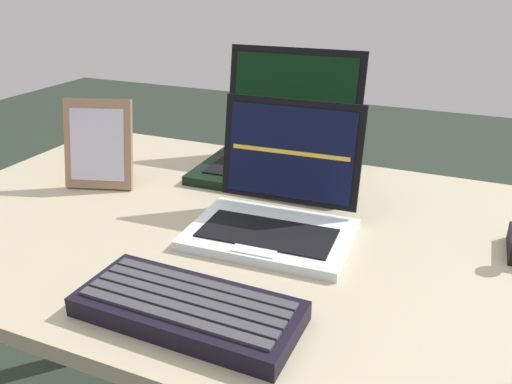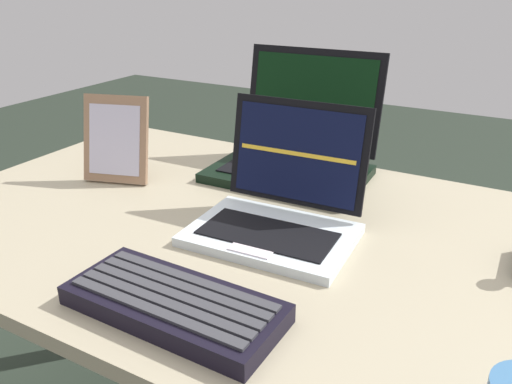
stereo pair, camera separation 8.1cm
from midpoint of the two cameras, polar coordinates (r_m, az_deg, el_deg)
desk at (r=0.97m, az=9.13°, el=-11.35°), size 1.58×0.81×0.73m
laptop_front at (r=0.92m, az=5.10°, el=-1.94°), size 0.29×0.25×0.22m
laptop_rear at (r=1.19m, az=6.35°, el=4.63°), size 0.35×0.29×0.27m
external_keyboard at (r=0.73m, az=-5.87°, el=-12.24°), size 0.31×0.14×0.03m
photo_frame at (r=1.16m, az=-13.33°, el=5.63°), size 0.16×0.10×0.19m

